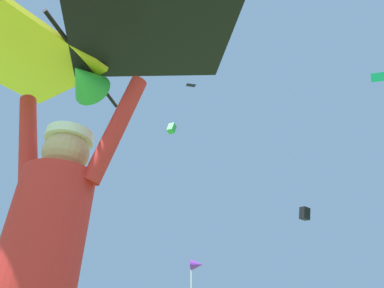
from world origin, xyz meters
The scene contains 8 objects.
kite_flyer_person centered at (-0.31, 0.26, 0.94)m, with size 0.81×0.36×1.92m.
held_stunt_kite centered at (-0.30, 0.16, 2.16)m, with size 2.15×1.20×0.43m.
distant_kite_green_low_right centered at (-9.21, 23.59, 17.93)m, with size 0.83×1.03×1.25m.
distant_kite_black_mid_right centered at (2.82, 29.45, 9.27)m, with size 1.26×1.06×1.37m.
distant_kite_red_far_center centered at (-9.59, 9.63, 5.03)m, with size 1.01×0.77×1.08m.
distant_kite_black_overhead_distant centered at (-4.73, 16.31, 16.70)m, with size 0.92×0.86×0.49m.
distant_kite_teal_low_left centered at (5.42, 10.30, 9.37)m, with size 0.71×0.73×0.25m.
marker_flag centered at (-1.43, 6.34, 1.65)m, with size 0.30×0.24×1.90m.
Camera 1 is at (0.71, -0.82, 0.78)m, focal length 27.44 mm.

